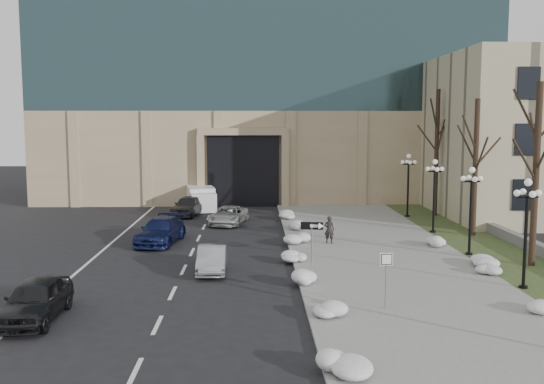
{
  "coord_description": "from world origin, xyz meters",
  "views": [
    {
      "loc": [
        -3.08,
        -18.66,
        7.1
      ],
      "look_at": [
        -2.16,
        12.3,
        3.5
      ],
      "focal_mm": 40.0,
      "sensor_mm": 36.0,
      "label": 1
    }
  ],
  "objects_px": {
    "lamppost_d": "(408,177)",
    "box_truck": "(201,198)",
    "car_d": "(228,215)",
    "lamppost_c": "(434,186)",
    "one_way_sign": "(316,233)",
    "lamppost_a": "(526,219)",
    "car_c": "(161,231)",
    "keep_sign": "(386,269)",
    "car_a": "(35,300)",
    "pedestrian": "(329,230)",
    "car_b": "(212,259)",
    "car_e": "(188,206)",
    "lamppost_b": "(471,199)"
  },
  "relations": [
    {
      "from": "lamppost_d",
      "to": "box_truck",
      "type": "bearing_deg",
      "value": 162.4
    },
    {
      "from": "car_d",
      "to": "keep_sign",
      "type": "distance_m",
      "value": 20.83
    },
    {
      "from": "car_b",
      "to": "car_c",
      "type": "height_order",
      "value": "car_c"
    },
    {
      "from": "car_b",
      "to": "one_way_sign",
      "type": "xyz_separation_m",
      "value": [
        4.7,
        -2.26,
        1.66
      ]
    },
    {
      "from": "one_way_sign",
      "to": "lamppost_d",
      "type": "height_order",
      "value": "lamppost_d"
    },
    {
      "from": "car_c",
      "to": "lamppost_a",
      "type": "relative_size",
      "value": 1.06
    },
    {
      "from": "one_way_sign",
      "to": "keep_sign",
      "type": "bearing_deg",
      "value": -50.56
    },
    {
      "from": "car_a",
      "to": "car_d",
      "type": "xyz_separation_m",
      "value": [
        6.07,
        20.33,
        -0.12
      ]
    },
    {
      "from": "car_d",
      "to": "box_truck",
      "type": "xyz_separation_m",
      "value": [
        -2.57,
        7.48,
        0.26
      ]
    },
    {
      "from": "one_way_sign",
      "to": "lamppost_a",
      "type": "xyz_separation_m",
      "value": [
        8.71,
        -1.24,
        0.8
      ]
    },
    {
      "from": "car_e",
      "to": "lamppost_d",
      "type": "height_order",
      "value": "lamppost_d"
    },
    {
      "from": "car_d",
      "to": "car_e",
      "type": "height_order",
      "value": "car_e"
    },
    {
      "from": "lamppost_a",
      "to": "lamppost_c",
      "type": "relative_size",
      "value": 1.0
    },
    {
      "from": "car_d",
      "to": "lamppost_a",
      "type": "height_order",
      "value": "lamppost_a"
    },
    {
      "from": "keep_sign",
      "to": "lamppost_a",
      "type": "distance_m",
      "value": 7.13
    },
    {
      "from": "pedestrian",
      "to": "lamppost_a",
      "type": "relative_size",
      "value": 0.33
    },
    {
      "from": "car_b",
      "to": "lamppost_d",
      "type": "xyz_separation_m",
      "value": [
        13.4,
        15.99,
        2.45
      ]
    },
    {
      "from": "car_c",
      "to": "car_d",
      "type": "xyz_separation_m",
      "value": [
        3.7,
        6.53,
        -0.11
      ]
    },
    {
      "from": "car_e",
      "to": "pedestrian",
      "type": "relative_size",
      "value": 2.83
    },
    {
      "from": "keep_sign",
      "to": "car_d",
      "type": "bearing_deg",
      "value": 107.52
    },
    {
      "from": "box_truck",
      "to": "car_c",
      "type": "bearing_deg",
      "value": -105.16
    },
    {
      "from": "box_truck",
      "to": "car_a",
      "type": "bearing_deg",
      "value": -107.73
    },
    {
      "from": "lamppost_c",
      "to": "car_a",
      "type": "bearing_deg",
      "value": -139.72
    },
    {
      "from": "car_a",
      "to": "lamppost_c",
      "type": "height_order",
      "value": "lamppost_c"
    },
    {
      "from": "car_a",
      "to": "lamppost_d",
      "type": "distance_m",
      "value": 29.94
    },
    {
      "from": "car_a",
      "to": "lamppost_c",
      "type": "bearing_deg",
      "value": 40.0
    },
    {
      "from": "car_b",
      "to": "keep_sign",
      "type": "xyz_separation_m",
      "value": [
        6.95,
        -6.18,
        1.03
      ]
    },
    {
      "from": "car_d",
      "to": "lamppost_c",
      "type": "distance_m",
      "value": 13.99
    },
    {
      "from": "box_truck",
      "to": "lamppost_b",
      "type": "xyz_separation_m",
      "value": [
        15.75,
        -18.0,
        2.18
      ]
    },
    {
      "from": "box_truck",
      "to": "keep_sign",
      "type": "relative_size",
      "value": 2.7
    },
    {
      "from": "lamppost_c",
      "to": "keep_sign",
      "type": "bearing_deg",
      "value": -112.38
    },
    {
      "from": "box_truck",
      "to": "lamppost_c",
      "type": "bearing_deg",
      "value": -46.69
    },
    {
      "from": "car_a",
      "to": "pedestrian",
      "type": "height_order",
      "value": "pedestrian"
    },
    {
      "from": "lamppost_c",
      "to": "lamppost_d",
      "type": "distance_m",
      "value": 6.5
    },
    {
      "from": "lamppost_d",
      "to": "keep_sign",
      "type": "bearing_deg",
      "value": -106.23
    },
    {
      "from": "car_e",
      "to": "pedestrian",
      "type": "bearing_deg",
      "value": -37.76
    },
    {
      "from": "keep_sign",
      "to": "car_a",
      "type": "bearing_deg",
      "value": -178.47
    },
    {
      "from": "car_b",
      "to": "lamppost_a",
      "type": "distance_m",
      "value": 14.07
    },
    {
      "from": "car_e",
      "to": "pedestrian",
      "type": "xyz_separation_m",
      "value": [
        9.32,
        -11.48,
        0.15
      ]
    },
    {
      "from": "one_way_sign",
      "to": "box_truck",
      "type": "bearing_deg",
      "value": 116.36
    },
    {
      "from": "car_e",
      "to": "box_truck",
      "type": "height_order",
      "value": "box_truck"
    },
    {
      "from": "lamppost_a",
      "to": "lamppost_d",
      "type": "distance_m",
      "value": 19.5
    },
    {
      "from": "pedestrian",
      "to": "lamppost_c",
      "type": "distance_m",
      "value": 8.12
    },
    {
      "from": "box_truck",
      "to": "car_d",
      "type": "bearing_deg",
      "value": -81.59
    },
    {
      "from": "box_truck",
      "to": "lamppost_d",
      "type": "xyz_separation_m",
      "value": [
        15.75,
        -5.0,
        2.18
      ]
    },
    {
      "from": "car_a",
      "to": "keep_sign",
      "type": "distance_m",
      "value": 12.84
    },
    {
      "from": "pedestrian",
      "to": "lamppost_a",
      "type": "bearing_deg",
      "value": 141.61
    },
    {
      "from": "car_d",
      "to": "lamppost_c",
      "type": "height_order",
      "value": "lamppost_c"
    },
    {
      "from": "box_truck",
      "to": "keep_sign",
      "type": "height_order",
      "value": "keep_sign"
    },
    {
      "from": "car_d",
      "to": "lamppost_d",
      "type": "xyz_separation_m",
      "value": [
        13.18,
        2.48,
        2.44
      ]
    }
  ]
}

